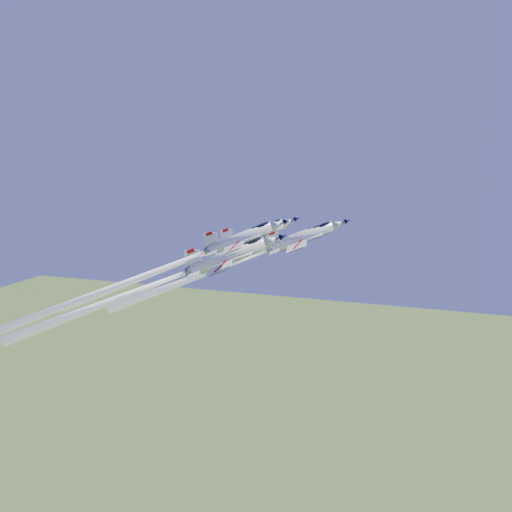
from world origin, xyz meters
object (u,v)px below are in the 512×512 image
(jet_right, at_px, (135,279))
(jet_slot, at_px, (143,289))
(jet_lead, at_px, (229,265))
(jet_left, at_px, (181,263))

(jet_right, height_order, jet_slot, jet_right)
(jet_right, xyz_separation_m, jet_slot, (-1.38, 4.87, -2.93))
(jet_right, distance_m, jet_slot, 5.85)
(jet_lead, xyz_separation_m, jet_right, (-12.42, -11.23, -1.10))
(jet_lead, relative_size, jet_right, 0.84)
(jet_right, bearing_deg, jet_slot, -177.13)
(jet_left, height_order, jet_slot, jet_left)
(jet_lead, relative_size, jet_left, 0.94)
(jet_left, xyz_separation_m, jet_slot, (-2.76, -9.40, -3.11))
(jet_left, bearing_deg, jet_slot, -29.25)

